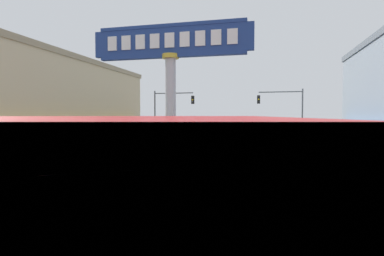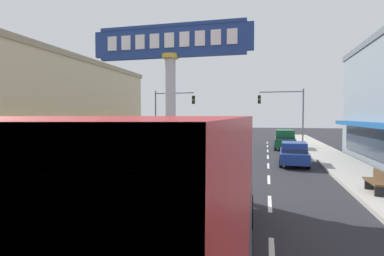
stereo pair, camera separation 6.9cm
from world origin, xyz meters
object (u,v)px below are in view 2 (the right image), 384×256
at_px(traffic_light_right_side, 286,107).
at_px(sedan_near_left_lane, 176,146).
at_px(district_sign, 170,99).
at_px(traffic_light_left_side, 170,107).
at_px(storefront_left, 43,106).
at_px(street_bench, 377,181).
at_px(suv_mid_left_lane, 285,139).
at_px(sedan_near_right_lane, 294,153).
at_px(bus_far_right_lane, 183,191).

bearing_deg(traffic_light_right_side, sedan_near_left_lane, -132.19).
xyz_separation_m(district_sign, traffic_light_left_side, (-6.49, 19.94, 0.20)).
distance_m(storefront_left, street_bench, 26.13).
xyz_separation_m(district_sign, suv_mid_left_lane, (6.20, 17.27, -3.06)).
relative_size(storefront_left, traffic_light_right_side, 3.91).
height_order(storefront_left, traffic_light_right_side, storefront_left).
distance_m(storefront_left, sedan_near_right_lane, 21.79).
distance_m(traffic_light_right_side, suv_mid_left_lane, 4.90).
relative_size(sedan_near_right_lane, sedan_near_left_lane, 1.00).
distance_m(storefront_left, traffic_light_right_side, 24.40).
relative_size(storefront_left, street_bench, 15.16).
relative_size(storefront_left, sedan_near_right_lane, 5.53).
bearing_deg(storefront_left, traffic_light_right_side, 27.31).
xyz_separation_m(storefront_left, traffic_light_right_side, (21.68, 11.20, 0.06)).
bearing_deg(sedan_near_right_lane, bus_far_right_lane, -101.86).
distance_m(traffic_light_left_side, sedan_near_left_lane, 10.63).
height_order(sedan_near_left_lane, street_bench, sedan_near_left_lane).
relative_size(traffic_light_left_side, suv_mid_left_lane, 1.33).
bearing_deg(traffic_light_left_side, storefront_left, -130.41).
relative_size(storefront_left, traffic_light_left_side, 3.91).
xyz_separation_m(sedan_near_right_lane, street_bench, (2.52, -7.60, -0.14)).
bearing_deg(street_bench, bus_far_right_lane, -125.67).
xyz_separation_m(suv_mid_left_lane, street_bench, (2.52, -17.47, -0.34)).
height_order(district_sign, bus_far_right_lane, district_sign).
height_order(district_sign, traffic_light_right_side, district_sign).
relative_size(storefront_left, sedan_near_left_lane, 5.56).
xyz_separation_m(bus_far_right_lane, suv_mid_left_lane, (3.30, 25.58, -0.88)).
distance_m(storefront_left, bus_far_right_lane, 25.64).
height_order(storefront_left, sedan_near_right_lane, storefront_left).
bearing_deg(street_bench, storefront_left, 157.47).
distance_m(bus_far_right_lane, street_bench, 10.05).
distance_m(sedan_near_left_lane, street_bench, 15.84).
distance_m(traffic_light_left_side, sedan_near_right_lane, 18.18).
bearing_deg(traffic_light_right_side, sedan_near_right_lane, -91.22).
distance_m(district_sign, traffic_light_left_side, 20.97).
bearing_deg(suv_mid_left_lane, traffic_light_right_side, 85.48).
distance_m(traffic_light_left_side, suv_mid_left_lane, 13.37).
bearing_deg(street_bench, sedan_near_right_lane, 108.35).
height_order(traffic_light_left_side, bus_far_right_lane, traffic_light_left_side).
xyz_separation_m(traffic_light_left_side, bus_far_right_lane, (9.39, -28.24, -2.38)).
bearing_deg(street_bench, traffic_light_left_side, 127.06).
relative_size(traffic_light_left_side, sedan_near_left_lane, 1.42).
bearing_deg(suv_mid_left_lane, district_sign, -109.75).
bearing_deg(traffic_light_right_side, street_bench, -83.97).
relative_size(bus_far_right_lane, sedan_near_left_lane, 2.59).
bearing_deg(bus_far_right_lane, sedan_near_left_lane, 107.11).
bearing_deg(suv_mid_left_lane, traffic_light_left_side, 168.14).
height_order(traffic_light_left_side, street_bench, traffic_light_left_side).
xyz_separation_m(storefront_left, sedan_near_left_lane, (12.29, 0.84, -3.40)).
height_order(storefront_left, bus_far_right_lane, storefront_left).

